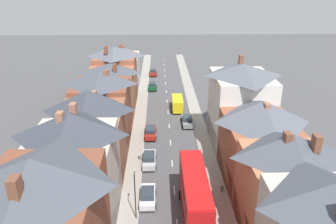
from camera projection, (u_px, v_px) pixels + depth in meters
pavement_left at (140, 121)px, 57.32m from camera, size 2.20×104.00×0.14m
pavement_right at (198, 120)px, 57.61m from camera, size 2.20×104.00×0.14m
centre_line_dashes at (169, 126)px, 55.65m from camera, size 0.14×97.80×0.01m
terrace_row_left at (94, 127)px, 42.17m from camera, size 8.00×74.66×12.98m
terrace_row_right at (283, 180)px, 31.48m from camera, size 8.00×47.48×12.92m
double_decker_bus_lead at (194, 196)px, 33.38m from camera, size 2.74×10.80×5.30m
car_near_blue at (153, 72)px, 83.92m from camera, size 1.90×4.39×1.61m
car_near_silver at (187, 121)px, 55.73m from camera, size 1.90×4.56×1.66m
car_parked_right_a at (149, 159)px, 44.01m from camera, size 1.90×4.50×1.65m
car_mid_black at (148, 196)px, 36.70m from camera, size 1.90×4.19×1.58m
car_parked_left_b at (150, 132)px, 51.82m from camera, size 1.90×4.59×1.58m
car_mid_white at (152, 86)px, 73.21m from camera, size 1.90×3.89×1.70m
delivery_van at (177, 103)px, 61.87m from camera, size 2.20×5.20×2.41m
pedestrian_mid_left at (222, 185)px, 38.20m from camera, size 0.36×0.22×1.61m
pedestrian_mid_right at (140, 154)px, 44.78m from camera, size 0.36×0.22×1.61m
street_lamp at (135, 193)px, 33.24m from camera, size 0.20×1.12×5.50m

